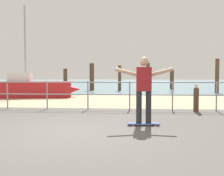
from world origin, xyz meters
TOP-DOWN VIEW (x-y plane):
  - ground_plane at (0.00, -1.00)m, footprint 24.00×10.00m
  - beach_strip at (0.00, 7.00)m, footprint 24.00×6.00m
  - sea_surface at (0.00, 35.00)m, footprint 72.00×50.00m
  - railing_fence at (-0.88, 3.60)m, footprint 13.70×0.05m
  - sailboat at (-3.99, 8.36)m, footprint 5.07×2.27m
  - skateboard at (1.76, 0.87)m, footprint 0.81×0.26m
  - skateboarder at (1.76, 0.87)m, footprint 1.45×0.23m
  - bollard_short at (3.68, 3.40)m, footprint 0.18×0.18m
  - seagull at (3.68, 3.39)m, footprint 0.24×0.48m
  - groyne_post_0 at (-4.04, 15.26)m, footprint 0.33×0.33m
  - groyne_post_1 at (-1.76, 14.96)m, footprint 0.37×0.37m
  - groyne_post_2 at (0.52, 14.86)m, footprint 0.26×0.26m
  - groyne_post_3 at (2.80, 15.19)m, footprint 0.29×0.29m
  - groyne_post_4 at (5.09, 17.40)m, footprint 0.35×0.35m
  - groyne_post_5 at (7.37, 12.45)m, footprint 0.27×0.27m

SIDE VIEW (x-z plane):
  - ground_plane at x=0.00m, z-range -0.02..0.02m
  - beach_strip at x=0.00m, z-range -0.02..0.02m
  - sea_surface at x=0.00m, z-range -0.02..0.02m
  - skateboard at x=1.76m, z-range 0.03..0.11m
  - bollard_short at x=3.68m, z-range 0.00..0.83m
  - sailboat at x=-3.99m, z-range -2.04..3.08m
  - railing_fence at x=-0.88m, z-range 0.17..1.22m
  - groyne_post_4 at x=5.09m, z-range 0.00..1.72m
  - groyne_post_0 at x=-4.04m, z-range 0.00..1.79m
  - seagull at x=3.68m, z-range 0.82..1.00m
  - groyne_post_2 at x=0.52m, z-range 0.00..2.03m
  - skateboarder at x=1.76m, z-range 0.19..1.84m
  - groyne_post_1 at x=-1.76m, z-range 0.00..2.21m
  - groyne_post_3 at x=2.80m, z-range 0.00..2.26m
  - groyne_post_5 at x=7.37m, z-range 0.00..2.39m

